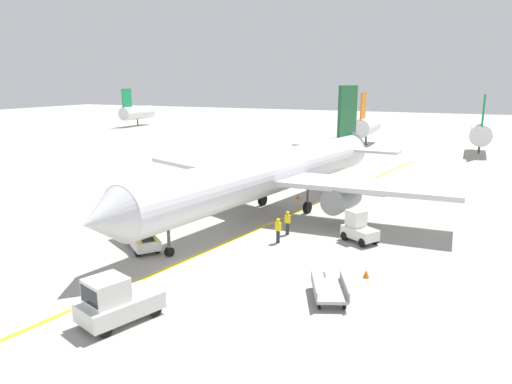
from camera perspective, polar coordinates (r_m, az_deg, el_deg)
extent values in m
plane|color=#9E9B93|center=(27.89, -5.51, -9.17)|extent=(300.00, 300.00, 0.00)
cube|color=yellow|center=(32.55, -3.05, -5.81)|extent=(14.97, 78.70, 0.01)
cylinder|color=silver|center=(37.99, 1.86, 2.33)|extent=(8.75, 30.10, 3.30)
cone|color=silver|center=(26.29, -17.80, -3.19)|extent=(3.62, 2.95, 3.23)
cone|color=silver|center=(52.28, 11.76, 5.47)|extent=(3.60, 3.33, 3.14)
cube|color=silver|center=(36.01, 13.22, 0.74)|extent=(13.11, 4.72, 0.36)
cylinder|color=gray|center=(35.96, 10.12, -0.77)|extent=(2.45, 3.49, 1.90)
cube|color=silver|center=(43.65, -5.34, 3.15)|extent=(13.69, 9.05, 0.36)
cylinder|color=gray|center=(42.05, -4.48, 1.40)|extent=(2.45, 3.49, 1.90)
cube|color=#19592D|center=(49.75, 10.84, 9.36)|extent=(1.01, 3.98, 5.20)
cube|color=silver|center=(48.60, 13.70, 4.81)|extent=(5.29, 2.43, 0.24)
cube|color=silver|center=(51.04, 7.40, 5.45)|extent=(5.63, 3.74, 0.24)
cylinder|color=#4C4C51|center=(29.76, -10.37, -4.69)|extent=(0.20, 0.20, 3.12)
cylinder|color=black|center=(30.17, -10.27, -7.01)|extent=(0.45, 0.61, 0.56)
cylinder|color=#4C4C51|center=(38.96, 6.16, -0.31)|extent=(0.20, 0.20, 3.12)
cylinder|color=black|center=(39.23, 6.12, -1.84)|extent=(0.52, 1.01, 0.96)
cylinder|color=#4C4C51|center=(41.19, 0.80, 0.50)|extent=(0.20, 0.20, 3.12)
cylinder|color=black|center=(41.44, 0.79, -0.96)|extent=(0.52, 1.01, 0.96)
cube|color=black|center=(27.40, -14.55, -1.57)|extent=(2.94, 1.50, 0.60)
cube|color=silver|center=(22.89, -15.81, -12.89)|extent=(2.97, 4.02, 0.80)
cube|color=silver|center=(22.22, -17.38, -11.12)|extent=(1.96, 2.03, 1.10)
cube|color=black|center=(21.90, -19.17, -11.62)|extent=(1.37, 0.54, 0.77)
cylinder|color=black|center=(21.90, -17.52, -15.43)|extent=(0.40, 0.64, 0.60)
cylinder|color=black|center=(23.19, -19.55, -13.92)|extent=(0.40, 0.64, 0.60)
cylinder|color=black|center=(23.04, -11.92, -13.58)|extent=(0.40, 0.64, 0.60)
cylinder|color=black|center=(24.27, -14.17, -12.28)|extent=(0.40, 0.64, 0.60)
cube|color=silver|center=(32.81, 12.25, -4.76)|extent=(2.72, 2.40, 0.70)
cube|color=silver|center=(32.84, 11.81, -3.08)|extent=(1.47, 1.46, 1.10)
cube|color=black|center=(33.19, 11.19, -2.88)|extent=(0.60, 0.86, 0.77)
cylinder|color=black|center=(33.12, 10.51, -5.14)|extent=(0.62, 0.51, 0.60)
cylinder|color=black|center=(33.86, 11.89, -4.80)|extent=(0.62, 0.51, 0.60)
cylinder|color=black|center=(31.99, 12.57, -5.90)|extent=(0.62, 0.51, 0.60)
cylinder|color=black|center=(32.75, 13.95, -5.53)|extent=(0.62, 0.51, 0.60)
cube|color=silver|center=(31.81, -13.44, -5.49)|extent=(3.91, 3.53, 0.60)
cylinder|color=black|center=(33.01, -15.06, -5.45)|extent=(0.61, 0.54, 0.60)
cylinder|color=black|center=(33.27, -12.92, -5.17)|extent=(0.61, 0.54, 0.60)
cylinder|color=black|center=(30.54, -13.95, -6.90)|extent=(0.61, 0.54, 0.60)
cylinder|color=black|center=(30.83, -11.64, -6.58)|extent=(0.61, 0.54, 0.60)
cube|color=black|center=(32.08, -13.80, -3.56)|extent=(4.48, 3.80, 1.76)
cube|color=yellow|center=(31.96, -14.59, -3.45)|extent=(3.99, 3.17, 1.84)
cube|color=yellow|center=(32.15, -13.03, -3.26)|extent=(3.99, 3.17, 1.84)
cube|color=#A5A5A8|center=(24.39, 8.70, -11.53)|extent=(2.47, 3.16, 0.16)
cube|color=#4C4C51|center=(26.08, 8.19, -9.88)|extent=(0.42, 0.86, 0.08)
cylinder|color=#4C4C51|center=(26.49, 8.08, -9.50)|extent=(0.12, 0.12, 0.05)
cube|color=gray|center=(24.20, 6.92, -11.02)|extent=(1.14, 2.60, 0.50)
cube|color=gray|center=(24.39, 10.50, -10.95)|extent=(1.14, 2.60, 0.50)
cylinder|color=black|center=(25.38, 7.01, -11.10)|extent=(0.25, 0.38, 0.36)
cylinder|color=black|center=(25.52, 9.75, -11.05)|extent=(0.25, 0.38, 0.36)
cylinder|color=black|center=(23.49, 7.50, -13.19)|extent=(0.25, 0.38, 0.36)
cylinder|color=black|center=(23.64, 10.47, -13.12)|extent=(0.25, 0.38, 0.36)
cylinder|color=#26262D|center=(33.74, 3.76, -4.38)|extent=(0.24, 0.24, 0.85)
cube|color=yellow|center=(33.54, 3.78, -3.23)|extent=(0.36, 0.22, 0.56)
sphere|color=#9E7051|center=(33.43, 3.79, -2.59)|extent=(0.20, 0.20, 0.20)
sphere|color=yellow|center=(33.42, 3.79, -2.49)|extent=(0.24, 0.24, 0.24)
cylinder|color=#26262D|center=(32.02, 2.63, -5.33)|extent=(0.24, 0.24, 0.85)
cube|color=yellow|center=(31.81, 2.65, -4.13)|extent=(0.36, 0.22, 0.56)
sphere|color=tan|center=(31.69, 2.65, -3.45)|extent=(0.20, 0.20, 0.20)
sphere|color=yellow|center=(31.68, 2.65, -3.35)|extent=(0.24, 0.24, 0.24)
cone|color=orange|center=(44.01, 5.00, -0.52)|extent=(0.36, 0.36, 0.44)
cone|color=orange|center=(27.30, 12.97, -9.47)|extent=(0.36, 0.36, 0.44)
cylinder|color=silver|center=(119.07, -13.95, 9.13)|extent=(3.00, 10.00, 3.00)
cylinder|color=#3F3F3F|center=(119.24, -13.89, 8.02)|extent=(0.30, 0.30, 1.60)
cube|color=#198C4C|center=(116.17, -15.12, 10.70)|extent=(0.24, 3.20, 4.40)
cylinder|color=silver|center=(83.02, 13.01, 7.61)|extent=(3.00, 10.00, 3.00)
cylinder|color=#3F3F3F|center=(83.25, 12.93, 6.04)|extent=(0.30, 0.30, 1.60)
cube|color=orange|center=(79.35, 12.63, 9.93)|extent=(0.24, 3.20, 4.40)
cylinder|color=silver|center=(78.41, 25.16, 6.41)|extent=(3.00, 10.00, 3.00)
cylinder|color=#3F3F3F|center=(78.67, 25.00, 4.75)|extent=(0.30, 0.30, 1.60)
cube|color=#198C4C|center=(74.67, 25.44, 8.82)|extent=(0.24, 3.20, 4.40)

